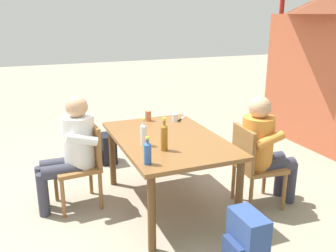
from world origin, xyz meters
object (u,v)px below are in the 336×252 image
object	(u,v)px
cup_terracotta	(148,116)
backpack_by_near_side	(246,242)
chair_near_left	(84,161)
table_knife	(181,119)
bottle_clear	(144,134)
backpack_by_far_side	(107,149)
person_in_white_shirt	(72,147)
cup_glass	(175,118)
bottle_amber	(164,136)
chair_far_right	(253,162)
bottle_blue	(148,152)
person_in_plaid_shirt	(263,146)
dining_table	(168,146)
lamp_post	(281,13)

from	to	relation	value
cup_terracotta	backpack_by_near_side	xyz separation A→B (m)	(1.80, 0.19, -0.58)
cup_terracotta	chair_near_left	bearing A→B (deg)	-70.61
table_knife	backpack_by_near_side	xyz separation A→B (m)	(1.73, -0.20, -0.53)
bottle_clear	backpack_by_far_side	bearing A→B (deg)	-178.67
person_in_white_shirt	cup_glass	bearing A→B (deg)	97.53
bottle_amber	chair_far_right	bearing A→B (deg)	88.96
bottle_amber	bottle_blue	size ratio (longest dim) A/B	1.29
person_in_plaid_shirt	backpack_by_far_side	size ratio (longest dim) A/B	2.99
bottle_blue	table_knife	xyz separation A→B (m)	(-1.14, 0.81, -0.10)
bottle_clear	cup_glass	world-z (taller)	bottle_clear
person_in_white_shirt	table_knife	bearing A→B (deg)	99.58
bottle_blue	person_in_white_shirt	bearing A→B (deg)	-151.33
person_in_white_shirt	person_in_plaid_shirt	xyz separation A→B (m)	(0.69, 1.82, 0.00)
bottle_amber	cup_glass	xyz separation A→B (m)	(-0.83, 0.46, -0.09)
chair_far_right	cup_glass	xyz separation A→B (m)	(-0.84, -0.51, 0.31)
chair_far_right	bottle_blue	size ratio (longest dim) A/B	3.64
bottle_amber	table_knife	distance (m)	1.06
dining_table	chair_far_right	size ratio (longest dim) A/B	1.77
chair_near_left	cup_terracotta	xyz separation A→B (m)	(-0.29, 0.81, 0.32)
bottle_amber	backpack_by_near_side	xyz separation A→B (m)	(0.84, 0.36, -0.66)
cup_glass	cup_terracotta	xyz separation A→B (m)	(-0.13, -0.28, 0.01)
chair_near_left	table_knife	world-z (taller)	chair_near_left
dining_table	chair_near_left	bearing A→B (deg)	-113.77
chair_near_left	backpack_by_near_side	distance (m)	1.83
person_in_plaid_shirt	cup_glass	size ratio (longest dim) A/B	13.23
dining_table	bottle_amber	world-z (taller)	bottle_amber
cup_glass	backpack_by_far_side	bearing A→B (deg)	-144.77
chair_far_right	bottle_blue	bearing A→B (deg)	-79.19
chair_far_right	person_in_white_shirt	world-z (taller)	person_in_white_shirt
chair_far_right	chair_near_left	bearing A→B (deg)	-113.35
bottle_clear	table_knife	distance (m)	0.99
person_in_plaid_shirt	bottle_amber	distance (m)	1.10
chair_near_left	chair_far_right	bearing A→B (deg)	66.65
bottle_blue	cup_terracotta	world-z (taller)	bottle_blue
bottle_amber	backpack_by_far_side	world-z (taller)	bottle_amber
dining_table	person_in_white_shirt	size ratio (longest dim) A/B	1.31
person_in_plaid_shirt	backpack_by_far_side	world-z (taller)	person_in_plaid_shirt
cup_glass	chair_near_left	bearing A→B (deg)	-82.08
backpack_by_near_side	table_knife	bearing A→B (deg)	173.34
person_in_white_shirt	backpack_by_near_side	world-z (taller)	person_in_white_shirt
chair_near_left	lamp_post	size ratio (longest dim) A/B	0.32
dining_table	bottle_blue	world-z (taller)	bottle_blue
chair_far_right	bottle_blue	world-z (taller)	bottle_blue
cup_terracotta	table_knife	distance (m)	0.40
person_in_white_shirt	person_in_plaid_shirt	bearing A→B (deg)	69.19
dining_table	bottle_blue	bearing A→B (deg)	-35.67
dining_table	lamp_post	xyz separation A→B (m)	(-2.20, 3.00, 1.29)
cup_terracotta	bottle_blue	bearing A→B (deg)	-19.07
person_in_white_shirt	chair_near_left	bearing A→B (deg)	93.64
person_in_white_shirt	person_in_plaid_shirt	size ratio (longest dim) A/B	1.00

